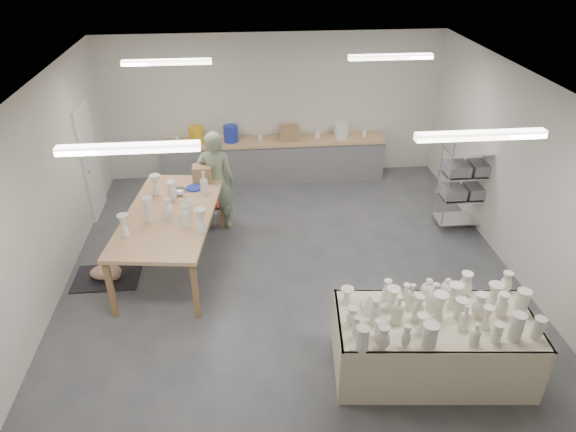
{
  "coord_description": "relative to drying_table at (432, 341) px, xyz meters",
  "views": [
    {
      "loc": [
        -0.69,
        -6.33,
        4.9
      ],
      "look_at": [
        -0.05,
        0.26,
        1.05
      ],
      "focal_mm": 32.0,
      "sensor_mm": 36.0,
      "label": 1
    }
  ],
  "objects": [
    {
      "name": "room",
      "position": [
        -1.6,
        2.01,
        1.59
      ],
      "size": [
        8.0,
        8.02,
        3.0
      ],
      "color": "#424449",
      "rests_on": "ground"
    },
    {
      "name": "back_counter",
      "position": [
        -1.5,
        5.6,
        0.02
      ],
      "size": [
        4.6,
        0.6,
        1.24
      ],
      "color": "tan",
      "rests_on": "ground"
    },
    {
      "name": "wire_shelf",
      "position": [
        1.7,
        3.32,
        0.45
      ],
      "size": [
        0.88,
        0.48,
        1.8
      ],
      "color": "silver",
      "rests_on": "ground"
    },
    {
      "name": "drying_table",
      "position": [
        0.0,
        0.0,
        0.0
      ],
      "size": [
        2.45,
        1.34,
        1.2
      ],
      "rotation": [
        0.0,
        0.0,
        -0.1
      ],
      "color": "olive",
      "rests_on": "ground"
    },
    {
      "name": "work_table",
      "position": [
        -3.29,
        2.64,
        0.52
      ],
      "size": [
        1.64,
        2.78,
        1.36
      ],
      "rotation": [
        0.0,
        0.0,
        -0.13
      ],
      "color": "tan",
      "rests_on": "ground"
    },
    {
      "name": "rug",
      "position": [
        -4.4,
        2.31,
        -0.46
      ],
      "size": [
        1.0,
        0.7,
        0.02
      ],
      "primitive_type": "cube",
      "color": "black",
      "rests_on": "ground"
    },
    {
      "name": "cat",
      "position": [
        -4.37,
        2.3,
        -0.34
      ],
      "size": [
        0.58,
        0.5,
        0.21
      ],
      "rotation": [
        0.0,
        0.0,
        0.43
      ],
      "color": "white",
      "rests_on": "rug"
    },
    {
      "name": "potter",
      "position": [
        -2.67,
        3.72,
        0.46
      ],
      "size": [
        0.73,
        0.53,
        1.85
      ],
      "primitive_type": "imported",
      "rotation": [
        0.0,
        0.0,
        3.0
      ],
      "color": "gray",
      "rests_on": "ground"
    },
    {
      "name": "red_stool",
      "position": [
        -2.67,
        3.99,
        -0.18
      ],
      "size": [
        0.44,
        0.44,
        0.33
      ],
      "rotation": [
        0.0,
        0.0,
        -0.34
      ],
      "color": "#AB181F",
      "rests_on": "ground"
    }
  ]
}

